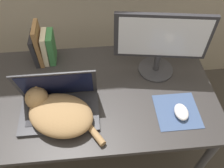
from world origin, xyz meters
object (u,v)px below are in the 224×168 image
(book_row, at_px, (43,47))
(external_monitor, at_px, (161,43))
(laptop, at_px, (59,104))
(computer_mouse, at_px, (181,112))
(cat, at_px, (57,112))

(book_row, bearing_deg, external_monitor, -12.98)
(laptop, bearing_deg, external_monitor, 22.66)
(external_monitor, bearing_deg, laptop, -157.34)
(laptop, height_order, external_monitor, external_monitor)
(external_monitor, bearing_deg, computer_mouse, -78.88)
(laptop, height_order, book_row, book_row)
(computer_mouse, bearing_deg, laptop, 171.93)
(cat, xyz_separation_m, book_row, (-0.10, 0.43, 0.05))
(computer_mouse, bearing_deg, book_row, 146.78)
(external_monitor, distance_m, book_row, 0.67)
(laptop, height_order, cat, laptop)
(external_monitor, distance_m, computer_mouse, 0.37)
(cat, height_order, external_monitor, external_monitor)
(cat, bearing_deg, book_row, 102.58)
(laptop, relative_size, cat, 0.98)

